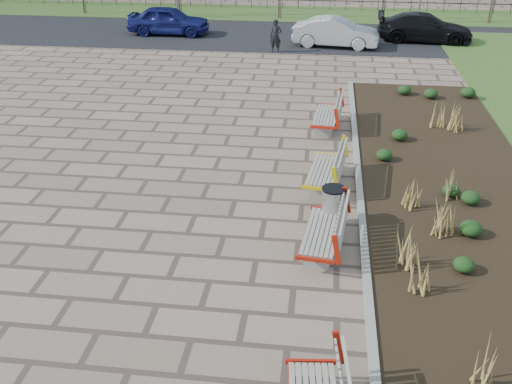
# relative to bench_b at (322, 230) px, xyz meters

# --- Properties ---
(ground) EXTENTS (120.00, 120.00, 0.00)m
(ground) POSITION_rel_bench_b_xyz_m (-3.00, -2.24, -0.50)
(ground) COLOR #856A5B
(ground) RESTS_ON ground
(planting_bed) EXTENTS (4.50, 18.00, 0.10)m
(planting_bed) POSITION_rel_bench_b_xyz_m (3.25, 2.76, -0.45)
(planting_bed) COLOR black
(planting_bed) RESTS_ON ground
(planting_curb) EXTENTS (0.16, 18.00, 0.15)m
(planting_curb) POSITION_rel_bench_b_xyz_m (0.92, 2.76, -0.42)
(planting_curb) COLOR gray
(planting_curb) RESTS_ON ground
(grass_verge_far) EXTENTS (80.00, 5.00, 0.04)m
(grass_verge_far) POSITION_rel_bench_b_xyz_m (-3.00, 25.76, -0.48)
(grass_verge_far) COLOR #33511E
(grass_verge_far) RESTS_ON ground
(road) EXTENTS (80.00, 7.00, 0.02)m
(road) POSITION_rel_bench_b_xyz_m (-3.00, 19.76, -0.49)
(road) COLOR black
(road) RESTS_ON ground
(bench_b) EXTENTS (1.14, 2.19, 1.00)m
(bench_b) POSITION_rel_bench_b_xyz_m (0.00, 0.00, 0.00)
(bench_b) COLOR #AB1C0B
(bench_b) RESTS_ON ground
(bench_c) EXTENTS (1.17, 2.20, 1.00)m
(bench_c) POSITION_rel_bench_b_xyz_m (0.00, 3.02, 0.00)
(bench_c) COLOR yellow
(bench_c) RESTS_ON ground
(bench_d) EXTENTS (1.06, 2.16, 1.00)m
(bench_d) POSITION_rel_bench_b_xyz_m (0.00, 7.07, 0.00)
(bench_d) COLOR red
(bench_d) RESTS_ON ground
(litter_bin) EXTENTS (0.52, 0.52, 0.98)m
(litter_bin) POSITION_rel_bench_b_xyz_m (0.22, 0.98, -0.01)
(litter_bin) COLOR #B2B2B7
(litter_bin) RESTS_ON ground
(pedestrian) EXTENTS (0.58, 0.41, 1.52)m
(pedestrian) POSITION_rel_bench_b_xyz_m (-2.48, 16.42, 0.26)
(pedestrian) COLOR black
(pedestrian) RESTS_ON ground
(car_blue) EXTENTS (4.24, 1.73, 1.44)m
(car_blue) POSITION_rel_bench_b_xyz_m (-8.38, 19.44, 0.24)
(car_blue) COLOR navy
(car_blue) RESTS_ON road
(car_silver) EXTENTS (4.28, 1.94, 1.36)m
(car_silver) POSITION_rel_bench_b_xyz_m (0.32, 17.86, 0.20)
(car_silver) COLOR #A8AAB0
(car_silver) RESTS_ON road
(car_black) EXTENTS (4.82, 2.26, 1.36)m
(car_black) POSITION_rel_bench_b_xyz_m (4.72, 19.48, 0.20)
(car_black) COLOR black
(car_black) RESTS_ON road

